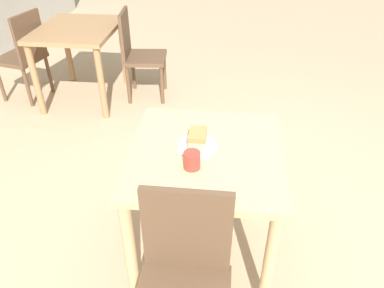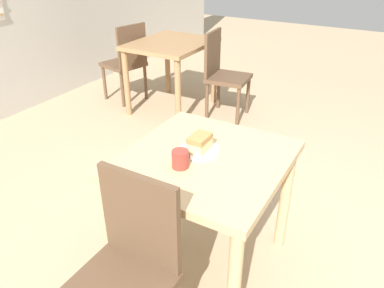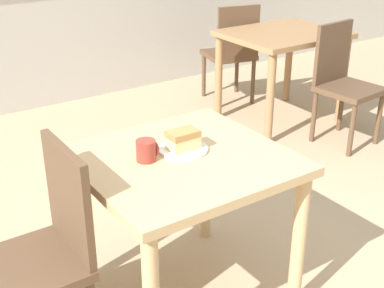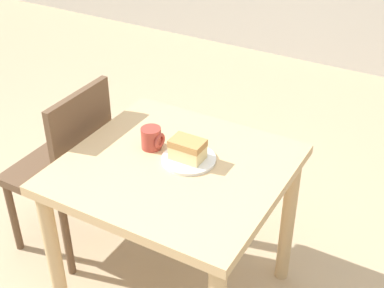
{
  "view_description": "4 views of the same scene",
  "coord_description": "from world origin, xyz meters",
  "px_view_note": "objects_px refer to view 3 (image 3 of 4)",
  "views": [
    {
      "loc": [
        -1.63,
        0.18,
        1.81
      ],
      "look_at": [
        -0.07,
        0.35,
        0.73
      ],
      "focal_mm": 35.0,
      "sensor_mm": 36.0,
      "label": 1
    },
    {
      "loc": [
        -1.5,
        -0.45,
        1.65
      ],
      "look_at": [
        -0.06,
        0.37,
        0.74
      ],
      "focal_mm": 35.0,
      "sensor_mm": 36.0,
      "label": 2
    },
    {
      "loc": [
        -1.16,
        -1.35,
        1.66
      ],
      "look_at": [
        -0.03,
        0.31,
        0.73
      ],
      "focal_mm": 50.0,
      "sensor_mm": 36.0,
      "label": 3
    },
    {
      "loc": [
        0.77,
        -1.12,
        1.85
      ],
      "look_at": [
        -0.07,
        0.36,
        0.76
      ],
      "focal_mm": 50.0,
      "sensor_mm": 36.0,
      "label": 4
    }
  ],
  "objects_px": {
    "plate": "(183,149)",
    "dining_table_far": "(283,48)",
    "dining_table_near": "(183,182)",
    "coffee_mug": "(147,150)",
    "chair_far_corner": "(343,80)",
    "chair_near_window": "(44,250)",
    "chair_far_opposite": "(232,51)",
    "cake_slice": "(183,140)"
  },
  "relations": [
    {
      "from": "dining_table_near",
      "to": "chair_near_window",
      "type": "distance_m",
      "value": 0.61
    },
    {
      "from": "dining_table_far",
      "to": "chair_far_corner",
      "type": "height_order",
      "value": "chair_far_corner"
    },
    {
      "from": "dining_table_far",
      "to": "chair_far_opposite",
      "type": "xyz_separation_m",
      "value": [
        -0.06,
        0.55,
        -0.14
      ]
    },
    {
      "from": "chair_far_opposite",
      "to": "cake_slice",
      "type": "distance_m",
      "value": 2.55
    },
    {
      "from": "chair_far_opposite",
      "to": "dining_table_far",
      "type": "bearing_deg",
      "value": 109.77
    },
    {
      "from": "dining_table_near",
      "to": "cake_slice",
      "type": "distance_m",
      "value": 0.18
    },
    {
      "from": "plate",
      "to": "coffee_mug",
      "type": "bearing_deg",
      "value": 177.81
    },
    {
      "from": "chair_near_window",
      "to": "cake_slice",
      "type": "relative_size",
      "value": 6.82
    },
    {
      "from": "chair_near_window",
      "to": "coffee_mug",
      "type": "distance_m",
      "value": 0.54
    },
    {
      "from": "dining_table_far",
      "to": "chair_far_corner",
      "type": "relative_size",
      "value": 1.0
    },
    {
      "from": "cake_slice",
      "to": "dining_table_near",
      "type": "bearing_deg",
      "value": -122.78
    },
    {
      "from": "chair_far_opposite",
      "to": "cake_slice",
      "type": "relative_size",
      "value": 6.82
    },
    {
      "from": "dining_table_near",
      "to": "chair_far_corner",
      "type": "distance_m",
      "value": 2.08
    },
    {
      "from": "cake_slice",
      "to": "plate",
      "type": "bearing_deg",
      "value": 52.93
    },
    {
      "from": "cake_slice",
      "to": "coffee_mug",
      "type": "distance_m",
      "value": 0.17
    },
    {
      "from": "chair_near_window",
      "to": "dining_table_far",
      "type": "bearing_deg",
      "value": 118.58
    },
    {
      "from": "plate",
      "to": "dining_table_far",
      "type": "bearing_deg",
      "value": 36.17
    },
    {
      "from": "dining_table_near",
      "to": "coffee_mug",
      "type": "height_order",
      "value": "coffee_mug"
    },
    {
      "from": "chair_near_window",
      "to": "chair_far_opposite",
      "type": "relative_size",
      "value": 1.0
    },
    {
      "from": "plate",
      "to": "coffee_mug",
      "type": "relative_size",
      "value": 2.39
    },
    {
      "from": "dining_table_far",
      "to": "plate",
      "type": "xyz_separation_m",
      "value": [
        -1.79,
        -1.31,
        0.11
      ]
    },
    {
      "from": "coffee_mug",
      "to": "chair_far_opposite",
      "type": "bearing_deg",
      "value": 44.35
    },
    {
      "from": "coffee_mug",
      "to": "chair_far_corner",
      "type": "bearing_deg",
      "value": 20.18
    },
    {
      "from": "cake_slice",
      "to": "coffee_mug",
      "type": "height_order",
      "value": "cake_slice"
    },
    {
      "from": "dining_table_near",
      "to": "plate",
      "type": "bearing_deg",
      "value": 56.86
    },
    {
      "from": "dining_table_near",
      "to": "coffee_mug",
      "type": "relative_size",
      "value": 9.39
    },
    {
      "from": "coffee_mug",
      "to": "plate",
      "type": "bearing_deg",
      "value": -2.19
    },
    {
      "from": "chair_near_window",
      "to": "coffee_mug",
      "type": "relative_size",
      "value": 9.96
    },
    {
      "from": "chair_far_corner",
      "to": "chair_far_opposite",
      "type": "relative_size",
      "value": 1.0
    },
    {
      "from": "chair_near_window",
      "to": "coffee_mug",
      "type": "bearing_deg",
      "value": 92.0
    },
    {
      "from": "dining_table_near",
      "to": "plate",
      "type": "xyz_separation_m",
      "value": [
        0.03,
        0.05,
        0.12
      ]
    },
    {
      "from": "dining_table_far",
      "to": "chair_near_window",
      "type": "relative_size",
      "value": 1.0
    },
    {
      "from": "plate",
      "to": "dining_table_near",
      "type": "bearing_deg",
      "value": -123.14
    },
    {
      "from": "chair_far_opposite",
      "to": "cake_slice",
      "type": "xyz_separation_m",
      "value": [
        -1.72,
        -1.86,
        0.29
      ]
    },
    {
      "from": "dining_table_near",
      "to": "plate",
      "type": "distance_m",
      "value": 0.14
    },
    {
      "from": "cake_slice",
      "to": "chair_near_window",
      "type": "bearing_deg",
      "value": -179.47
    },
    {
      "from": "dining_table_near",
      "to": "chair_far_corner",
      "type": "bearing_deg",
      "value": 22.92
    },
    {
      "from": "plate",
      "to": "cake_slice",
      "type": "distance_m",
      "value": 0.05
    },
    {
      "from": "dining_table_near",
      "to": "dining_table_far",
      "type": "bearing_deg",
      "value": 36.7
    },
    {
      "from": "chair_near_window",
      "to": "coffee_mug",
      "type": "height_order",
      "value": "chair_near_window"
    },
    {
      "from": "chair_far_opposite",
      "to": "coffee_mug",
      "type": "relative_size",
      "value": 9.96
    },
    {
      "from": "cake_slice",
      "to": "coffee_mug",
      "type": "relative_size",
      "value": 1.46
    }
  ]
}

